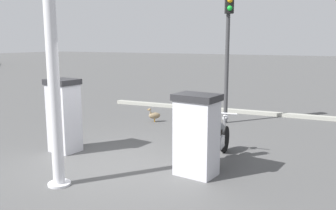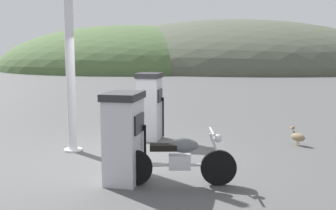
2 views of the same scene
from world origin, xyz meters
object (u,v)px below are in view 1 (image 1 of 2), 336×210
object	(u,v)px
motorcycle_near_pump	(218,140)
roadside_traffic_light	(228,33)
wandering_duck	(154,115)
canopy_support_pole	(53,63)
fuel_pump_far	(64,115)
fuel_pump_near	(197,134)

from	to	relation	value
motorcycle_near_pump	roadside_traffic_light	xyz separation A→B (m)	(3.44, 0.93, 2.27)
wandering_duck	roadside_traffic_light	size ratio (longest dim) A/B	0.11
roadside_traffic_light	canopy_support_pole	world-z (taller)	canopy_support_pole
canopy_support_pole	motorcycle_near_pump	bearing A→B (deg)	-39.58
wandering_duck	canopy_support_pole	bearing A→B (deg)	-169.64
fuel_pump_far	wandering_duck	distance (m)	3.62
fuel_pump_far	roadside_traffic_light	distance (m)	5.33
fuel_pump_far	fuel_pump_near	bearing A→B (deg)	-90.00
fuel_pump_near	motorcycle_near_pump	world-z (taller)	fuel_pump_near
fuel_pump_far	canopy_support_pole	xyz separation A→B (m)	(-1.55, -1.28, 1.29)
motorcycle_near_pump	canopy_support_pole	xyz separation A→B (m)	(-2.48, 2.05, 1.69)
fuel_pump_near	motorcycle_near_pump	size ratio (longest dim) A/B	0.77
motorcycle_near_pump	roadside_traffic_light	size ratio (longest dim) A/B	0.50
roadside_traffic_light	canopy_support_pole	size ratio (longest dim) A/B	0.90
fuel_pump_near	wandering_duck	size ratio (longest dim) A/B	3.47
fuel_pump_near	canopy_support_pole	xyz separation A→B (m)	(-1.55, 1.95, 1.35)
motorcycle_near_pump	wandering_duck	xyz separation A→B (m)	(2.62, 2.99, -0.23)
fuel_pump_far	wandering_duck	bearing A→B (deg)	-5.61
wandering_duck	fuel_pump_near	bearing A→B (deg)	-140.90
roadside_traffic_light	wandering_duck	bearing A→B (deg)	111.81
motorcycle_near_pump	canopy_support_pole	world-z (taller)	canopy_support_pole
wandering_duck	roadside_traffic_light	bearing A→B (deg)	-68.19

